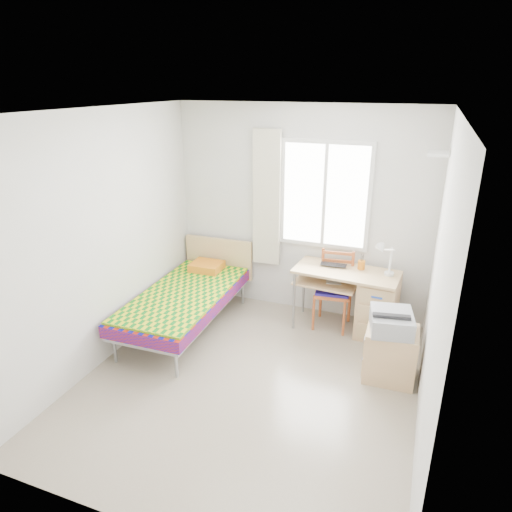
{
  "coord_description": "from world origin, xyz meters",
  "views": [
    {
      "loc": [
        1.42,
        -3.55,
        2.82
      ],
      "look_at": [
        -0.13,
        0.55,
        1.14
      ],
      "focal_mm": 32.0,
      "sensor_mm": 36.0,
      "label": 1
    }
  ],
  "objects_px": {
    "cabinet": "(390,354)",
    "chair": "(335,285)",
    "desk": "(372,302)",
    "printer": "(391,321)",
    "bed": "(188,296)"
  },
  "relations": [
    {
      "from": "desk",
      "to": "chair",
      "type": "relative_size",
      "value": 1.32
    },
    {
      "from": "desk",
      "to": "chair",
      "type": "xyz_separation_m",
      "value": [
        -0.46,
        0.05,
        0.12
      ]
    },
    {
      "from": "desk",
      "to": "cabinet",
      "type": "relative_size",
      "value": 2.3
    },
    {
      "from": "bed",
      "to": "cabinet",
      "type": "height_order",
      "value": "bed"
    },
    {
      "from": "chair",
      "to": "printer",
      "type": "distance_m",
      "value": 1.15
    },
    {
      "from": "bed",
      "to": "chair",
      "type": "height_order",
      "value": "chair"
    },
    {
      "from": "desk",
      "to": "cabinet",
      "type": "xyz_separation_m",
      "value": [
        0.3,
        -0.83,
        -0.14
      ]
    },
    {
      "from": "bed",
      "to": "desk",
      "type": "bearing_deg",
      "value": 15.97
    },
    {
      "from": "cabinet",
      "to": "chair",
      "type": "bearing_deg",
      "value": 129.35
    },
    {
      "from": "desk",
      "to": "chair",
      "type": "distance_m",
      "value": 0.47
    },
    {
      "from": "cabinet",
      "to": "printer",
      "type": "height_order",
      "value": "printer"
    },
    {
      "from": "chair",
      "to": "printer",
      "type": "relative_size",
      "value": 1.82
    },
    {
      "from": "desk",
      "to": "printer",
      "type": "distance_m",
      "value": 0.91
    },
    {
      "from": "cabinet",
      "to": "bed",
      "type": "bearing_deg",
      "value": 173.99
    },
    {
      "from": "desk",
      "to": "printer",
      "type": "xyz_separation_m",
      "value": [
        0.28,
        -0.84,
        0.23
      ]
    }
  ]
}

